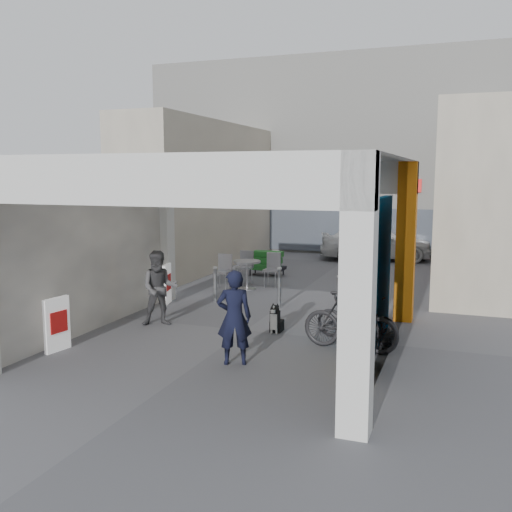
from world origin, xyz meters
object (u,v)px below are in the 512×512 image
at_px(man_with_dog, 234,317).
at_px(bicycle_rear, 350,322).
at_px(cafe_set, 247,275).
at_px(border_collie, 276,320).
at_px(man_back_turned, 160,288).
at_px(man_crates, 355,247).
at_px(bicycle_front, 357,319).
at_px(man_elderly, 366,286).
at_px(produce_stand, 267,266).
at_px(white_van, 375,241).

height_order(man_with_dog, bicycle_rear, man_with_dog).
bearing_deg(cafe_set, border_collie, -61.95).
xyz_separation_m(man_back_turned, man_crates, (2.86, 7.39, 0.15)).
relative_size(cafe_set, man_back_turned, 1.00).
bearing_deg(bicycle_front, border_collie, 101.99).
bearing_deg(man_crates, bicycle_rear, 119.37).
bearing_deg(man_elderly, man_back_turned, -153.23).
bearing_deg(produce_stand, man_back_turned, -84.32).
bearing_deg(cafe_set, man_back_turned, -92.96).
relative_size(produce_stand, white_van, 0.28).
bearing_deg(white_van, bicycle_front, 172.10).
bearing_deg(cafe_set, bicycle_front, -47.59).
relative_size(man_elderly, bicycle_rear, 1.00).
bearing_deg(man_crates, cafe_set, 66.50).
bearing_deg(man_with_dog, produce_stand, -97.91).
distance_m(bicycle_rear, white_van, 11.64).
distance_m(man_back_turned, bicycle_front, 4.21).
distance_m(produce_stand, bicycle_rear, 8.07).
height_order(cafe_set, border_collie, cafe_set).
height_order(cafe_set, man_crates, man_crates).
bearing_deg(border_collie, produce_stand, 109.92).
height_order(cafe_set, man_with_dog, man_with_dog).
distance_m(man_crates, bicycle_front, 7.25).
bearing_deg(man_elderly, bicycle_front, -80.84).
xyz_separation_m(bicycle_front, white_van, (-1.24, 10.92, 0.27)).
height_order(cafe_set, produce_stand, cafe_set).
height_order(produce_stand, bicycle_front, bicycle_front).
bearing_deg(border_collie, bicycle_rear, -23.23).
relative_size(produce_stand, bicycle_front, 0.69).
height_order(cafe_set, bicycle_rear, bicycle_rear).
xyz_separation_m(bicycle_rear, white_van, (-1.24, 11.57, 0.16)).
bearing_deg(bicycle_rear, man_back_turned, 92.44).
xyz_separation_m(man_back_turned, man_elderly, (4.18, 1.33, 0.09)).
bearing_deg(cafe_set, man_elderly, -39.63).
bearing_deg(bicycle_rear, man_with_dog, 137.29).
distance_m(produce_stand, man_elderly, 6.67).
bearing_deg(white_van, bicycle_rear, 171.74).
xyz_separation_m(produce_stand, white_van, (2.78, 4.58, 0.40)).
relative_size(produce_stand, bicycle_rear, 0.64).
bearing_deg(man_with_dog, bicycle_rear, -163.43).
relative_size(man_elderly, man_crates, 0.94).
height_order(man_elderly, bicycle_rear, man_elderly).
distance_m(border_collie, white_van, 10.89).
xyz_separation_m(man_elderly, man_crates, (-1.32, 6.06, 0.06)).
bearing_deg(produce_stand, border_collie, -62.44).
bearing_deg(man_with_dog, bicycle_front, -152.78).
bearing_deg(man_crates, man_elderly, 121.99).
distance_m(border_collie, man_back_turned, 2.60).
xyz_separation_m(man_crates, white_van, (0.08, 3.81, -0.25)).
bearing_deg(produce_stand, bicycle_rear, -53.04).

